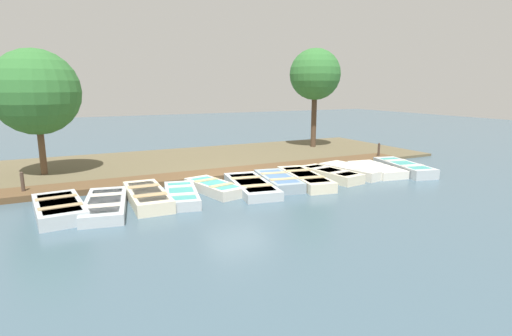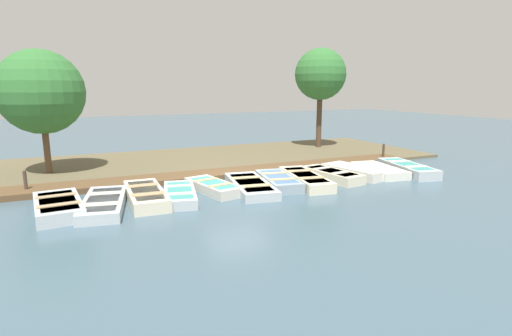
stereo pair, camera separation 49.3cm
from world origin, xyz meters
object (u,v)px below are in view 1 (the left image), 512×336
Objects in this scene: rowboat_6 at (278,181)px; park_tree_left at (315,75)px; rowboat_3 at (181,195)px; rowboat_7 at (305,178)px; rowboat_1 at (105,205)px; park_tree_far_left at (36,92)px; rowboat_0 at (59,208)px; rowboat_2 at (147,196)px; rowboat_4 at (214,187)px; rowboat_11 at (404,167)px; rowboat_8 at (330,174)px; mooring_post_far at (379,151)px; rowboat_10 at (376,169)px; mooring_post_near at (23,184)px; rowboat_5 at (251,186)px; rowboat_9 at (353,170)px.

rowboat_6 is 0.51× the size of park_tree_left.
rowboat_7 is (-0.12, 4.95, 0.03)m from rowboat_3.
rowboat_3 is at bearing 101.37° from rowboat_1.
park_tree_far_left is 0.88× the size of park_tree_left.
rowboat_2 is at bearing 88.50° from rowboat_0.
rowboat_11 reaches higher than rowboat_4.
park_tree_left reaches higher than rowboat_11.
mooring_post_far is at bearing 107.92° from rowboat_8.
rowboat_3 is 13.37m from park_tree_left.
park_tree_left reaches higher than rowboat_3.
rowboat_0 reaches higher than rowboat_3.
rowboat_10 is (-0.30, 8.76, 0.00)m from rowboat_3.
mooring_post_near reaches higher than rowboat_10.
rowboat_3 is 0.82× the size of rowboat_5.
rowboat_10 is at bearing 66.72° from park_tree_far_left.
mooring_post_near is at bearing -95.86° from rowboat_6.
rowboat_4 is at bearing -94.13° from rowboat_5.
rowboat_2 reaches higher than rowboat_7.
park_tree_left is (-6.93, 9.00, 4.20)m from rowboat_4.
rowboat_1 is at bearing -76.36° from rowboat_2.
rowboat_5 is 1.22× the size of rowboat_9.
mooring_post_near is (-2.59, -9.68, 0.25)m from rowboat_7.
rowboat_7 is 1.37m from rowboat_8.
rowboat_5 is 1.24× the size of rowboat_10.
rowboat_8 reaches higher than rowboat_5.
rowboat_6 is (-0.33, 6.25, 0.03)m from rowboat_1.
rowboat_10 reaches higher than rowboat_1.
park_tree_left is (-4.66, 15.04, 3.94)m from mooring_post_near.
park_tree_far_left is (-5.80, -0.48, 3.28)m from rowboat_0.
rowboat_0 is at bearing -84.65° from rowboat_2.
rowboat_0 is 0.86× the size of rowboat_11.
rowboat_8 is (-0.35, 8.70, 0.03)m from rowboat_1.
rowboat_4 is at bearing -83.29° from rowboat_10.
rowboat_4 is 0.95× the size of rowboat_8.
rowboat_3 is 0.57× the size of park_tree_far_left.
rowboat_4 is 7.44m from rowboat_10.
rowboat_2 is 3.67× the size of mooring_post_near.
rowboat_6 is at bearing 106.01° from rowboat_3.
rowboat_2 is 1.09× the size of rowboat_6.
park_tree_left is (-6.93, 2.72, 4.18)m from rowboat_9.
rowboat_6 is 6.17m from rowboat_11.
rowboat_11 reaches higher than rowboat_3.
rowboat_6 is 10.30m from park_tree_far_left.
rowboat_9 reaches higher than rowboat_5.
rowboat_10 is (-0.07, 9.84, -0.03)m from rowboat_2.
rowboat_10 is (0.15, 1.16, -0.03)m from rowboat_9.
rowboat_1 is at bearing -78.46° from mooring_post_far.
rowboat_4 is 8.37m from park_tree_far_left.
mooring_post_near is at bearing -122.80° from rowboat_2.
rowboat_6 is (-0.14, 1.22, 0.03)m from rowboat_5.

